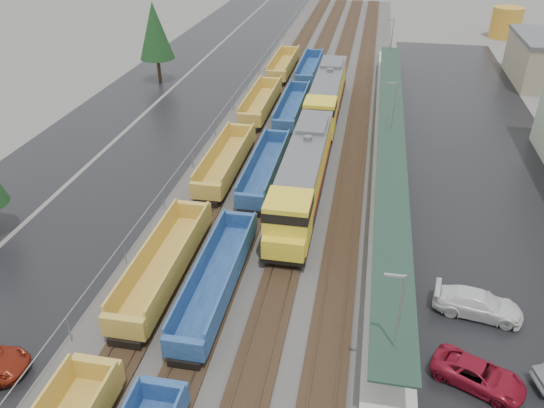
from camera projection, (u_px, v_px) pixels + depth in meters
The scene contains 15 objects.
ballast_strip at pixel (309, 117), 64.73m from camera, with size 20.00×160.00×0.08m, color #302D2B.
trackbed at pixel (309, 116), 64.67m from camera, with size 14.60×160.00×0.22m.
west_parking_lot at pixel (191, 109), 67.14m from camera, with size 10.00×160.00×0.02m, color black.
west_road at pixel (118, 104), 68.74m from camera, with size 9.00×160.00×0.02m, color black.
east_commuter_lot at pixel (484, 166), 53.26m from camera, with size 16.00×100.00×0.02m, color black.
station_platform at pixel (388, 152), 54.41m from camera, with size 3.00×80.00×8.00m.
chainlink_fence at pixel (230, 104), 64.13m from camera, with size 0.08×160.04×2.02m.
tree_west_far at pixel (155, 31), 73.24m from camera, with size 4.84×4.84×11.00m.
locomotive_lead at pixel (303, 176), 45.63m from camera, with size 3.34×22.03×4.99m.
locomotive_trail at pixel (327, 96), 63.38m from camera, with size 3.34×22.03×4.99m.
well_string_yellow at pixel (201, 205), 44.24m from camera, with size 2.81×97.69×2.49m.
well_string_blue at pixel (245, 215), 43.05m from camera, with size 2.58×98.19×2.29m.
storage_tank at pixel (506, 23), 98.16m from camera, with size 5.46×5.46×5.46m, color #BD8625.
parked_car_east_b at pixel (478, 375), 29.40m from camera, with size 5.06×2.33×1.41m, color maroon.
parked_car_east_c at pixel (478, 304), 34.27m from camera, with size 5.60×2.27×1.62m, color silver.
Camera 1 is at (6.94, -0.90, 23.87)m, focal length 35.00 mm.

